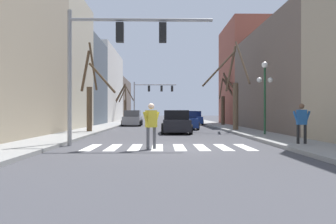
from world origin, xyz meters
TOP-DOWN VIEW (x-y plane):
  - ground_plane at (0.00, 0.00)m, footprint 240.00×240.00m
  - sidewalk_left at (-5.63, 0.00)m, footprint 2.33×90.00m
  - sidewalk_right at (5.63, 0.00)m, footprint 2.33×90.00m
  - building_row_left at (-9.79, 23.80)m, footprint 6.00×61.89m
  - building_row_right at (9.79, 10.57)m, footprint 6.00×33.39m
  - crosswalk_stripes at (0.00, 0.30)m, footprint 6.75×2.60m
  - traffic_signal_near at (-2.41, 0.96)m, footprint 6.22×0.28m
  - traffic_signal_far at (-1.93, 33.67)m, footprint 6.10×0.28m
  - street_lamp_right_corner at (5.76, 5.92)m, footprint 0.95×0.36m
  - car_at_intersection at (1.74, 14.49)m, footprint 1.99×4.44m
  - car_parked_left_mid at (-3.35, 21.19)m, footprint 1.98×4.10m
  - car_driving_toward_lane at (3.27, 24.58)m, footprint 2.15×4.61m
  - car_driving_away_lane at (0.70, 9.32)m, footprint 2.02×4.30m
  - pedestrian_near_right_corner at (5.46, 0.19)m, footprint 0.71×0.26m
  - pedestrian_waiting_at_curb at (-0.68, -0.30)m, footprint 0.68×0.53m
  - street_tree_right_mid at (6.24, 20.00)m, footprint 2.27×3.61m
  - street_tree_left_far at (5.06, 10.90)m, footprint 3.07×3.33m
  - street_tree_right_far at (-5.47, 32.30)m, footprint 2.68×2.65m
  - street_tree_right_near at (-5.12, 9.20)m, footprint 2.68×1.65m

SIDE VIEW (x-z plane):
  - ground_plane at x=0.00m, z-range 0.00..0.00m
  - crosswalk_stripes at x=0.00m, z-range 0.00..0.01m
  - sidewalk_left at x=-5.63m, z-range 0.00..0.15m
  - sidewalk_right at x=5.63m, z-range 0.00..0.15m
  - car_at_intersection at x=1.74m, z-range -0.04..1.49m
  - car_driving_toward_lane at x=3.27m, z-range -0.04..1.51m
  - car_driving_away_lane at x=0.70m, z-range -0.05..1.52m
  - car_parked_left_mid at x=-3.35m, z-range -0.05..1.57m
  - pedestrian_waiting_at_curb at x=-0.68m, z-range 0.16..1.96m
  - pedestrian_near_right_corner at x=5.46m, z-range 0.30..1.95m
  - street_tree_right_near at x=-5.12m, z-range -0.43..5.60m
  - street_tree_right_mid at x=6.24m, z-range 0.06..5.42m
  - street_tree_right_far at x=-5.47m, z-range 0.13..5.38m
  - street_tree_left_far at x=5.06m, z-range -0.46..6.04m
  - street_lamp_right_corner at x=5.76m, z-range 1.03..5.27m
  - traffic_signal_near at x=-2.41m, z-range 1.30..7.11m
  - traffic_signal_far at x=-1.93m, z-range 1.37..7.12m
  - building_row_left at x=-9.79m, z-range -0.70..10.17m
  - building_row_right at x=9.79m, z-range -0.69..10.57m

